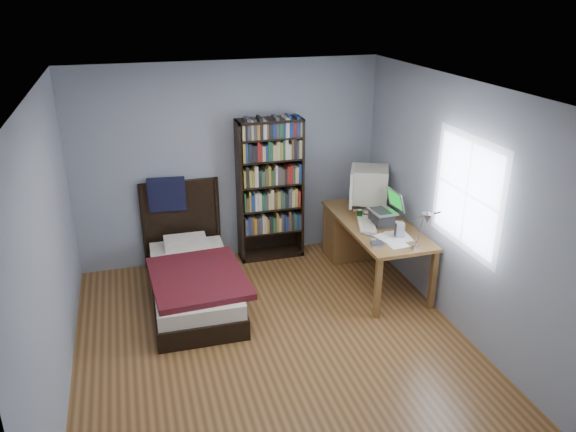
# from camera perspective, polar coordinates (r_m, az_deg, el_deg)

# --- Properties ---
(room) EXTENTS (4.20, 4.24, 2.50)m
(room) POSITION_cam_1_polar(r_m,az_deg,el_deg) (5.09, -1.25, -1.26)
(room) COLOR brown
(room) RESTS_ON ground
(desk) EXTENTS (0.75, 1.72, 0.73)m
(desk) POSITION_cam_1_polar(r_m,az_deg,el_deg) (7.15, 7.19, -1.51)
(desk) COLOR brown
(desk) RESTS_ON floor
(crt_monitor) EXTENTS (0.62, 0.57, 0.53)m
(crt_monitor) POSITION_cam_1_polar(r_m,az_deg,el_deg) (6.93, 8.08, 3.09)
(crt_monitor) COLOR #BFB69F
(crt_monitor) RESTS_ON desk
(laptop) EXTENTS (0.34, 0.35, 0.41)m
(laptop) POSITION_cam_1_polar(r_m,az_deg,el_deg) (6.56, 9.68, 0.12)
(laptop) COLOR #2D2D30
(laptop) RESTS_ON desk
(desk_lamp) EXTENTS (0.22, 0.49, 0.58)m
(desk_lamp) POSITION_cam_1_polar(r_m,az_deg,el_deg) (5.54, 13.84, -0.52)
(desk_lamp) COLOR #99999E
(desk_lamp) RESTS_ON desk
(keyboard) EXTENTS (0.33, 0.51, 0.05)m
(keyboard) POSITION_cam_1_polar(r_m,az_deg,el_deg) (6.53, 7.97, -0.81)
(keyboard) COLOR beige
(keyboard) RESTS_ON desk
(speaker) EXTENTS (0.11, 0.11, 0.18)m
(speaker) POSITION_cam_1_polar(r_m,az_deg,el_deg) (6.26, 11.26, -1.39)
(speaker) COLOR gray
(speaker) RESTS_ON desk
(soda_can) EXTENTS (0.06, 0.06, 0.11)m
(soda_can) POSITION_cam_1_polar(r_m,az_deg,el_deg) (6.70, 7.28, 0.17)
(soda_can) COLOR black
(soda_can) RESTS_ON desk
(mouse) EXTENTS (0.07, 0.12, 0.04)m
(mouse) POSITION_cam_1_polar(r_m,az_deg,el_deg) (6.87, 7.95, 0.41)
(mouse) COLOR silver
(mouse) RESTS_ON desk
(phone_silver) EXTENTS (0.11, 0.12, 0.02)m
(phone_silver) POSITION_cam_1_polar(r_m,az_deg,el_deg) (6.28, 8.11, -1.83)
(phone_silver) COLOR #BCBDC1
(phone_silver) RESTS_ON desk
(phone_grey) EXTENTS (0.08, 0.11, 0.02)m
(phone_grey) POSITION_cam_1_polar(r_m,az_deg,el_deg) (6.13, 8.70, -2.51)
(phone_grey) COLOR gray
(phone_grey) RESTS_ON desk
(external_drive) EXTENTS (0.15, 0.15, 0.03)m
(external_drive) POSITION_cam_1_polar(r_m,az_deg,el_deg) (6.05, 9.05, -2.84)
(external_drive) COLOR gray
(external_drive) RESTS_ON desk
(bookshelf) EXTENTS (0.82, 0.30, 1.81)m
(bookshelf) POSITION_cam_1_polar(r_m,az_deg,el_deg) (7.07, -1.82, 2.66)
(bookshelf) COLOR black
(bookshelf) RESTS_ON floor
(bed) EXTENTS (1.03, 2.00, 1.16)m
(bed) POSITION_cam_1_polar(r_m,az_deg,el_deg) (6.43, -9.70, -6.09)
(bed) COLOR black
(bed) RESTS_ON floor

